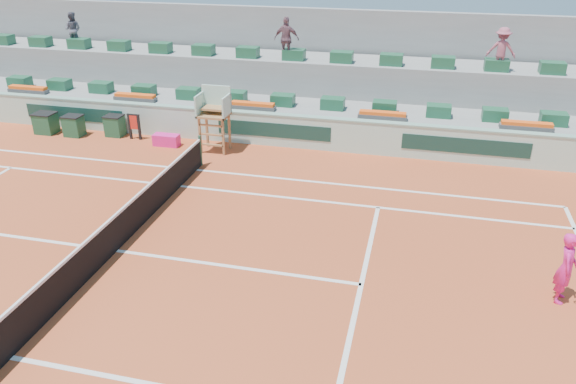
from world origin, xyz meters
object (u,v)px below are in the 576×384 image
Objects in this scene: player_bag at (166,140)px; drink_cooler_a at (115,126)px; tennis_player at (566,268)px; umpire_chair at (215,110)px.

player_bag is 2.54m from drink_cooler_a.
tennis_player is (15.32, -7.50, 0.44)m from drink_cooler_a.
umpire_chair reaches higher than drink_cooler_a.
player_bag is at bearing 151.57° from tennis_player.
drink_cooler_a is at bearing 167.60° from player_bag.
player_bag is 1.18× the size of drink_cooler_a.
drink_cooler_a is 17.06m from tennis_player.
umpire_chair is at bearing 1.33° from player_bag.
umpire_chair is 12.91m from tennis_player.
umpire_chair reaches higher than player_bag.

